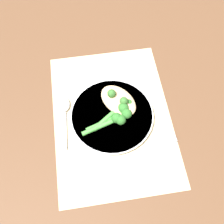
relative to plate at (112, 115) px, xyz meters
name	(u,v)px	position (x,y,z in m)	size (l,w,h in m)	color
ground_plane	(112,117)	(0.00, 0.00, -0.01)	(3.00, 3.00, 0.00)	brown
placemat	(112,117)	(0.00, 0.00, -0.01)	(0.47, 0.34, 0.00)	#C6B289
plate	(112,115)	(0.00, 0.00, 0.00)	(0.24, 0.24, 0.01)	white
chicken_fillet	(118,100)	(-0.04, 0.02, 0.02)	(0.14, 0.13, 0.02)	tan
pesto_dollop_primary	(124,101)	(-0.02, 0.04, 0.03)	(0.02, 0.02, 0.02)	#336628
pesto_dollop_secondary	(112,93)	(-0.05, 0.01, 0.03)	(0.02, 0.02, 0.02)	#336628
broccoli_stalk_left	(119,108)	(-0.01, 0.02, 0.02)	(0.09, 0.12, 0.03)	green
broccoli_stalk_front	(122,112)	(0.00, 0.03, 0.02)	(0.07, 0.13, 0.03)	green
broccoli_stalk_rear	(114,121)	(0.03, 0.00, 0.02)	(0.05, 0.13, 0.03)	green
knife	(163,111)	(0.01, 0.15, -0.01)	(0.21, 0.04, 0.01)	silver
spoon	(64,110)	(-0.04, -0.14, 0.00)	(0.16, 0.04, 0.01)	silver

